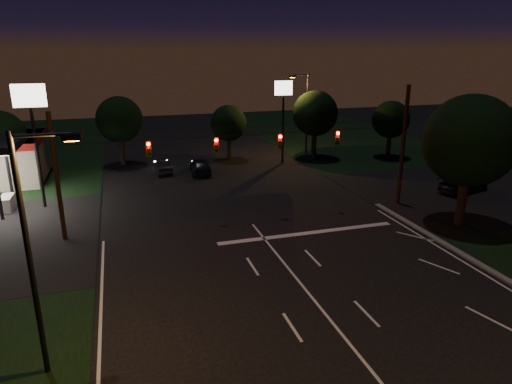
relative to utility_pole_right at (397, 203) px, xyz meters
name	(u,v)px	position (x,y,z in m)	size (l,w,h in m)	color
ground	(352,347)	(-12.00, -15.00, 0.00)	(140.00, 140.00, 0.00)	black
cross_street_right	(473,191)	(8.00, 1.00, 0.00)	(20.00, 16.00, 0.02)	black
stop_bar	(308,233)	(-9.00, -3.50, 0.01)	(12.00, 0.50, 0.01)	silver
utility_pole_right	(397,203)	(0.00, 0.00, 0.00)	(0.30, 0.30, 9.00)	black
utility_pole_left	(65,239)	(-24.00, 0.00, 0.00)	(0.28, 0.28, 8.00)	black
signal_span	(248,142)	(-12.00, -0.04, 5.50)	(24.00, 0.40, 1.56)	black
pole_sign_left_near	(32,114)	(-26.00, 7.00, 6.98)	(2.20, 0.30, 9.10)	black
pole_sign_right	(283,103)	(-4.00, 15.00, 6.24)	(1.80, 0.30, 8.40)	black
street_light_left	(35,240)	(-23.24, -13.00, 5.24)	(2.20, 0.35, 9.00)	black
street_light_right_far	(305,109)	(-0.76, 17.00, 5.24)	(2.20, 0.35, 9.00)	black
tree_right_near	(469,142)	(1.53, -4.83, 5.68)	(6.00, 6.00, 8.76)	black
tree_far_a	(1,136)	(-29.98, 15.12, 4.26)	(4.20, 4.20, 6.42)	black
tree_far_b	(120,120)	(-19.98, 19.13, 4.61)	(4.60, 4.60, 6.98)	black
tree_far_c	(228,124)	(-8.98, 18.10, 3.90)	(3.80, 3.80, 5.86)	black
tree_far_d	(315,114)	(0.02, 16.13, 4.83)	(4.80, 4.80, 7.30)	black
tree_far_e	(390,120)	(8.02, 14.11, 4.11)	(4.00, 4.00, 6.18)	black
car_oncoming_a	(200,166)	(-13.00, 13.29, 0.77)	(1.82, 4.52, 1.54)	black
car_oncoming_b	(163,167)	(-16.35, 14.51, 0.62)	(1.32, 3.78, 1.25)	black
car_cross	(463,183)	(6.95, 1.05, 0.72)	(2.03, 4.99, 1.45)	black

